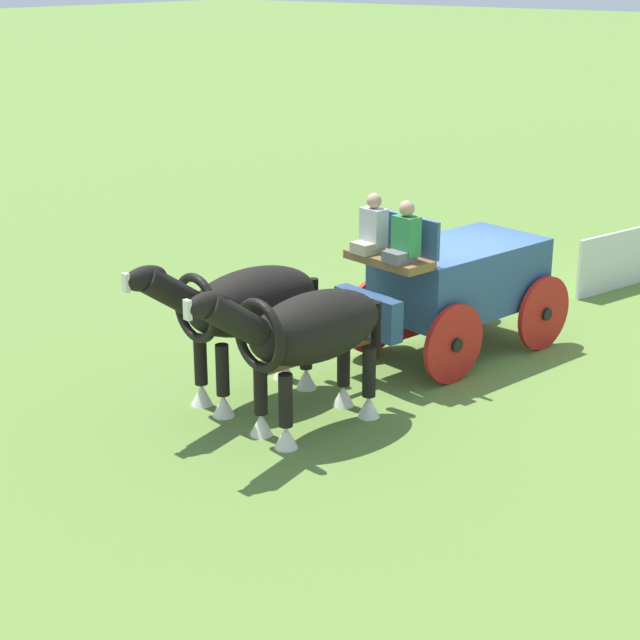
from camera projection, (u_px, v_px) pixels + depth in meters
The scene contains 5 objects.
ground_plane at pixel (457, 350), 16.43m from camera, with size 220.00×220.00×0.00m, color olive.
show_wagon at pixel (453, 280), 15.94m from camera, with size 5.62×2.27×2.67m.
draft_horse_near at pixel (307, 333), 13.25m from camera, with size 3.08×1.25×2.19m.
draft_horse_off at pixel (245, 307), 14.17m from camera, with size 3.11×1.26×2.22m.
sponsor_banner at pixel (635, 256), 19.60m from camera, with size 3.20×0.06×1.10m, color silver.
Camera 1 is at (13.30, 8.01, 5.80)m, focal length 58.81 mm.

